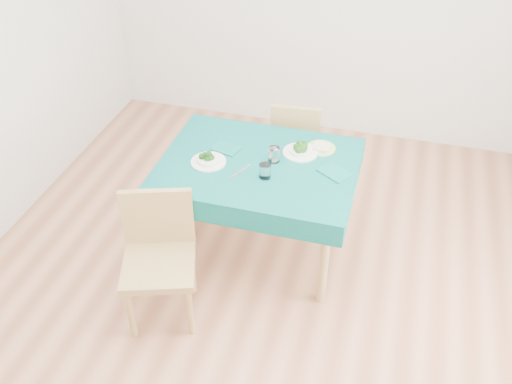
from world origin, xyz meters
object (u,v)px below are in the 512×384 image
(bowl_far, at_px, (301,149))
(chair_far, at_px, (297,140))
(chair_near, at_px, (157,251))
(bowl_near, at_px, (208,158))
(side_plate, at_px, (321,148))
(table, at_px, (258,207))

(bowl_far, bearing_deg, chair_far, 103.47)
(chair_near, distance_m, chair_far, 1.65)
(bowl_near, bearing_deg, side_plate, 28.04)
(bowl_near, relative_size, bowl_far, 0.98)
(chair_near, height_order, chair_far, chair_near)
(bowl_far, distance_m, side_plate, 0.16)
(chair_far, relative_size, bowl_far, 3.91)
(bowl_near, xyz_separation_m, bowl_far, (0.56, 0.27, 0.00))
(side_plate, bearing_deg, chair_far, 117.49)
(table, distance_m, chair_far, 0.81)
(chair_far, bearing_deg, bowl_near, 59.69)
(bowl_near, xyz_separation_m, side_plate, (0.69, 0.36, -0.03))
(chair_near, bearing_deg, table, 42.11)
(table, relative_size, chair_far, 1.38)
(chair_far, bearing_deg, chair_near, 66.54)
(chair_near, bearing_deg, chair_far, 52.81)
(chair_far, relative_size, bowl_near, 3.97)
(table, bearing_deg, bowl_near, -165.17)
(chair_near, height_order, bowl_far, chair_near)
(chair_far, relative_size, side_plate, 4.65)
(bowl_far, bearing_deg, side_plate, 36.08)
(chair_near, xyz_separation_m, chair_far, (0.51, 1.56, -0.08))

